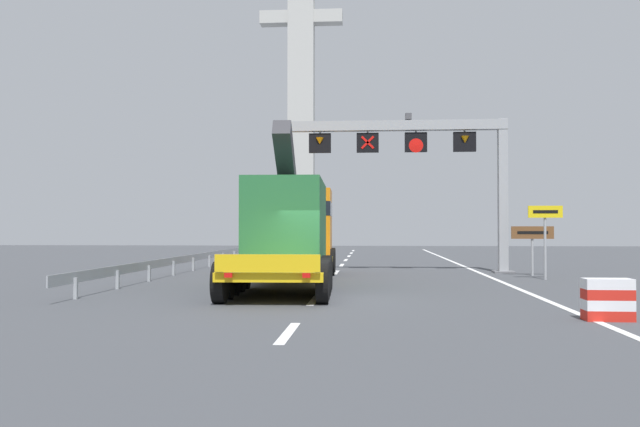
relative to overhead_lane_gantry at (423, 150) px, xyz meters
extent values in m
plane|color=#424449|center=(-3.76, -11.62, -5.47)|extent=(112.00, 112.00, 0.00)
cube|color=silver|center=(-3.89, -17.62, -5.46)|extent=(0.20, 2.60, 0.01)
cube|color=silver|center=(-3.89, -11.87, -5.46)|extent=(0.20, 2.60, 0.01)
cube|color=silver|center=(-3.89, -6.13, -5.46)|extent=(0.20, 2.60, 0.01)
cube|color=silver|center=(-3.89, -0.38, -5.46)|extent=(0.20, 2.60, 0.01)
cube|color=silver|center=(-3.89, 5.37, -5.46)|extent=(0.20, 2.60, 0.01)
cube|color=silver|center=(-3.89, 11.11, -5.46)|extent=(0.20, 2.60, 0.01)
cube|color=silver|center=(-3.89, 16.86, -5.46)|extent=(0.20, 2.60, 0.01)
cube|color=silver|center=(-3.89, 22.61, -5.46)|extent=(0.20, 2.60, 0.01)
cube|color=silver|center=(-3.89, 28.36, -5.46)|extent=(0.20, 2.60, 0.01)
cube|color=silver|center=(2.44, 0.38, -5.46)|extent=(0.20, 63.00, 0.01)
cube|color=#9EA0A5|center=(3.51, 0.00, -2.05)|extent=(0.40, 0.40, 6.84)
cube|color=slate|center=(3.51, 0.00, -5.43)|extent=(0.90, 0.90, 0.08)
cube|color=#9EA0A5|center=(-1.40, 0.00, 1.12)|extent=(10.20, 0.44, 0.44)
cube|color=#4C4C51|center=(-0.65, 0.00, 1.52)|extent=(0.28, 0.40, 0.28)
cube|color=black|center=(1.84, 0.00, 0.36)|extent=(0.99, 0.24, 0.87)
cube|color=#9EA0A5|center=(1.84, 0.00, 0.85)|extent=(0.08, 0.08, 0.16)
cone|color=orange|center=(1.84, -0.13, 0.45)|extent=(0.36, 0.36, 0.31)
cube|color=black|center=(-0.32, 0.00, 0.36)|extent=(0.99, 0.24, 0.87)
cube|color=#9EA0A5|center=(-0.32, 0.00, 0.85)|extent=(0.08, 0.08, 0.16)
cone|color=red|center=(-0.32, -0.13, 0.20)|extent=(0.63, 0.02, 0.63)
cube|color=black|center=(-2.47, 0.00, 0.36)|extent=(0.99, 0.24, 0.87)
cube|color=#9EA0A5|center=(-2.47, 0.00, 0.85)|extent=(0.08, 0.08, 0.16)
cube|color=red|center=(-2.47, -0.13, 0.36)|extent=(0.60, 0.02, 0.60)
cube|color=red|center=(-2.47, -0.13, 0.36)|extent=(0.60, 0.02, 0.60)
cube|color=black|center=(-4.63, 0.00, 0.36)|extent=(0.99, 0.24, 0.87)
cube|color=#9EA0A5|center=(-4.63, 0.00, 0.85)|extent=(0.08, 0.08, 0.16)
cone|color=orange|center=(-4.63, -0.13, 0.45)|extent=(0.36, 0.36, 0.31)
cube|color=yellow|center=(-5.10, -8.26, -4.74)|extent=(3.16, 10.49, 0.24)
cube|color=yellow|center=(-4.92, -13.54, -4.37)|extent=(2.66, 0.17, 0.44)
cylinder|color=black|center=(-6.29, -12.80, -4.92)|extent=(0.36, 1.11, 1.10)
cylinder|color=black|center=(-3.60, -12.71, -4.92)|extent=(0.36, 1.11, 1.10)
cylinder|color=black|center=(-6.33, -11.75, -4.92)|extent=(0.36, 1.11, 1.10)
cylinder|color=black|center=(-3.63, -11.66, -4.92)|extent=(0.36, 1.11, 1.10)
cylinder|color=black|center=(-6.37, -10.70, -4.92)|extent=(0.36, 1.11, 1.10)
cylinder|color=black|center=(-3.67, -10.61, -4.92)|extent=(0.36, 1.11, 1.10)
cylinder|color=black|center=(-6.40, -9.66, -4.92)|extent=(0.36, 1.11, 1.10)
cylinder|color=black|center=(-3.71, -9.56, -4.92)|extent=(0.36, 1.11, 1.10)
cylinder|color=black|center=(-6.44, -8.61, -4.92)|extent=(0.36, 1.11, 1.10)
cylinder|color=black|center=(-3.74, -8.51, -4.92)|extent=(0.36, 1.11, 1.10)
cube|color=orange|center=(-5.35, -1.16, -3.37)|extent=(2.69, 3.29, 3.10)
cube|color=black|center=(-5.35, -1.16, -2.67)|extent=(2.71, 3.31, 0.60)
cylinder|color=black|center=(-6.67, -0.33, -4.92)|extent=(0.38, 1.11, 1.10)
cylinder|color=black|center=(-4.09, -0.24, -4.92)|extent=(0.38, 1.11, 1.10)
cylinder|color=black|center=(-6.60, -2.33, -4.92)|extent=(0.38, 1.11, 1.10)
cylinder|color=black|center=(-4.02, -2.24, -4.92)|extent=(0.38, 1.11, 1.10)
cube|color=#236638|center=(-5.12, -7.86, -3.27)|extent=(2.58, 5.80, 2.70)
cube|color=#2D2D33|center=(-5.09, -8.72, -1.32)|extent=(0.66, 2.96, 2.29)
cube|color=red|center=(-5.90, -13.61, -4.67)|extent=(0.20, 0.07, 0.12)
cube|color=red|center=(-3.94, -13.54, -4.67)|extent=(0.20, 0.07, 0.12)
cylinder|color=#9EA0A5|center=(4.34, -3.90, -4.05)|extent=(0.10, 0.10, 2.84)
cube|color=yellow|center=(4.34, -3.96, -2.86)|extent=(1.30, 0.06, 0.46)
cube|color=black|center=(4.34, -4.00, -2.86)|extent=(0.93, 0.01, 0.12)
cylinder|color=#9EA0A5|center=(4.36, -1.73, -4.44)|extent=(0.10, 0.10, 2.05)
cube|color=brown|center=(4.36, -1.79, -3.68)|extent=(1.73, 0.06, 0.52)
cube|color=black|center=(4.36, -1.82, -3.68)|extent=(1.25, 0.01, 0.12)
cube|color=red|center=(2.73, -15.39, -5.36)|extent=(1.00, 0.50, 0.23)
cube|color=white|center=(2.73, -15.39, -5.13)|extent=(1.00, 0.50, 0.22)
cube|color=red|center=(2.73, -15.39, -4.91)|extent=(1.00, 0.50, 0.23)
cube|color=white|center=(2.73, -15.39, -4.68)|extent=(1.00, 0.50, 0.23)
cube|color=#999EA3|center=(-10.60, 1.84, -4.87)|extent=(0.04, 30.93, 0.32)
cube|color=#999EA3|center=(-10.54, -12.08, -5.17)|extent=(0.10, 0.10, 0.60)
cube|color=#999EA3|center=(-10.54, -8.98, -5.17)|extent=(0.10, 0.10, 0.60)
cube|color=#999EA3|center=(-10.54, -5.89, -5.17)|extent=(0.10, 0.10, 0.60)
cube|color=#999EA3|center=(-10.54, -2.80, -5.17)|extent=(0.10, 0.10, 0.60)
cube|color=#999EA3|center=(-10.54, 0.30, -5.17)|extent=(0.10, 0.10, 0.60)
cube|color=#999EA3|center=(-10.54, 3.39, -5.17)|extent=(0.10, 0.10, 0.60)
cube|color=#999EA3|center=(-10.54, 6.48, -5.17)|extent=(0.10, 0.10, 0.60)
cube|color=#999EA3|center=(-10.54, 9.58, -5.17)|extent=(0.10, 0.10, 0.60)
cube|color=#999EA3|center=(-10.54, 12.67, -5.17)|extent=(0.10, 0.10, 0.60)
cube|color=#999EA3|center=(-10.54, 15.76, -5.17)|extent=(0.10, 0.10, 0.60)
cube|color=#B7B7B2|center=(-9.90, 42.17, 14.65)|extent=(2.80, 2.00, 40.24)
cube|color=#B7B7B2|center=(-9.90, 42.17, 19.48)|extent=(9.00, 1.60, 1.40)
camera|label=1|loc=(-2.32, -30.20, -3.48)|focal=37.65mm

